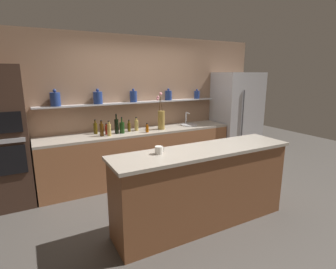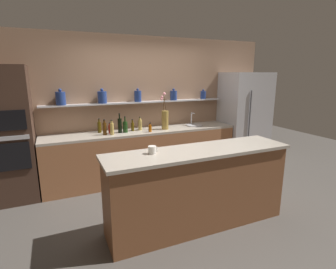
{
  "view_description": "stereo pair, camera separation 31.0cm",
  "coord_description": "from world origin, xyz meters",
  "px_view_note": "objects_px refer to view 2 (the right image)",
  "views": [
    {
      "loc": [
        -1.87,
        -3.07,
        1.93
      ],
      "look_at": [
        -0.03,
        0.35,
        1.02
      ],
      "focal_mm": 28.0,
      "sensor_mm": 36.0,
      "label": 1
    },
    {
      "loc": [
        -1.59,
        -3.2,
        1.93
      ],
      "look_at": [
        -0.03,
        0.35,
        1.02
      ],
      "focal_mm": 28.0,
      "sensor_mm": 36.0,
      "label": 2
    }
  ],
  "objects_px": {
    "bottle_spirit_1": "(140,125)",
    "bottle_sauce_4": "(110,129)",
    "oven_tower": "(8,136)",
    "bottle_wine_0": "(120,125)",
    "refrigerator": "(244,119)",
    "sink_fixture": "(194,125)",
    "bottle_oil_5": "(133,126)",
    "bottle_wine_8": "(125,127)",
    "bottle_spirit_3": "(105,128)",
    "coffee_mug": "(152,150)",
    "bottle_sauce_7": "(150,128)",
    "bottle_oil_6": "(99,127)",
    "flower_vase": "(165,118)",
    "bottle_spirit_2": "(112,129)"
  },
  "relations": [
    {
      "from": "bottle_wine_0",
      "to": "bottle_oil_6",
      "type": "xyz_separation_m",
      "value": [
        -0.32,
        0.15,
        -0.03
      ]
    },
    {
      "from": "bottle_spirit_3",
      "to": "bottle_sauce_4",
      "type": "relative_size",
      "value": 1.39
    },
    {
      "from": "bottle_oil_5",
      "to": "bottle_wine_0",
      "type": "bearing_deg",
      "value": -166.11
    },
    {
      "from": "coffee_mug",
      "to": "bottle_sauce_7",
      "type": "bearing_deg",
      "value": 70.95
    },
    {
      "from": "bottle_sauce_4",
      "to": "coffee_mug",
      "type": "relative_size",
      "value": 1.71
    },
    {
      "from": "flower_vase",
      "to": "bottle_spirit_1",
      "type": "xyz_separation_m",
      "value": [
        -0.44,
        0.11,
        -0.1
      ]
    },
    {
      "from": "bottle_spirit_1",
      "to": "bottle_oil_5",
      "type": "distance_m",
      "value": 0.15
    },
    {
      "from": "bottle_sauce_7",
      "to": "flower_vase",
      "type": "bearing_deg",
      "value": 18.55
    },
    {
      "from": "sink_fixture",
      "to": "bottle_sauce_7",
      "type": "relative_size",
      "value": 1.93
    },
    {
      "from": "bottle_sauce_4",
      "to": "bottle_oil_5",
      "type": "relative_size",
      "value": 0.9
    },
    {
      "from": "bottle_spirit_1",
      "to": "coffee_mug",
      "type": "relative_size",
      "value": 2.2
    },
    {
      "from": "sink_fixture",
      "to": "bottle_oil_5",
      "type": "relative_size",
      "value": 1.49
    },
    {
      "from": "refrigerator",
      "to": "bottle_spirit_3",
      "type": "height_order",
      "value": "refrigerator"
    },
    {
      "from": "oven_tower",
      "to": "bottle_sauce_4",
      "type": "bearing_deg",
      "value": -0.34
    },
    {
      "from": "bottle_spirit_3",
      "to": "bottle_wine_8",
      "type": "distance_m",
      "value": 0.37
    },
    {
      "from": "refrigerator",
      "to": "bottle_spirit_2",
      "type": "height_order",
      "value": "refrigerator"
    },
    {
      "from": "bottle_sauce_4",
      "to": "bottle_oil_5",
      "type": "bearing_deg",
      "value": 5.84
    },
    {
      "from": "bottle_spirit_3",
      "to": "bottle_oil_5",
      "type": "height_order",
      "value": "bottle_spirit_3"
    },
    {
      "from": "refrigerator",
      "to": "flower_vase",
      "type": "height_order",
      "value": "refrigerator"
    },
    {
      "from": "oven_tower",
      "to": "sink_fixture",
      "type": "height_order",
      "value": "oven_tower"
    },
    {
      "from": "bottle_spirit_1",
      "to": "bottle_oil_6",
      "type": "distance_m",
      "value": 0.72
    },
    {
      "from": "flower_vase",
      "to": "bottle_oil_6",
      "type": "distance_m",
      "value": 1.18
    },
    {
      "from": "bottle_wine_0",
      "to": "bottle_oil_6",
      "type": "bearing_deg",
      "value": 154.73
    },
    {
      "from": "bottle_spirit_1",
      "to": "bottle_sauce_4",
      "type": "height_order",
      "value": "bottle_spirit_1"
    },
    {
      "from": "bottle_sauce_4",
      "to": "bottle_wine_8",
      "type": "bearing_deg",
      "value": -5.12
    },
    {
      "from": "oven_tower",
      "to": "bottle_sauce_4",
      "type": "relative_size",
      "value": 10.74
    },
    {
      "from": "bottle_wine_0",
      "to": "bottle_oil_6",
      "type": "relative_size",
      "value": 1.37
    },
    {
      "from": "sink_fixture",
      "to": "bottle_wine_8",
      "type": "relative_size",
      "value": 1.12
    },
    {
      "from": "bottle_spirit_1",
      "to": "bottle_wine_0",
      "type": "bearing_deg",
      "value": -169.13
    },
    {
      "from": "bottle_oil_6",
      "to": "coffee_mug",
      "type": "distance_m",
      "value": 1.85
    },
    {
      "from": "flower_vase",
      "to": "bottle_spirit_2",
      "type": "distance_m",
      "value": 1.0
    },
    {
      "from": "flower_vase",
      "to": "bottle_spirit_3",
      "type": "height_order",
      "value": "flower_vase"
    },
    {
      "from": "bottle_oil_6",
      "to": "bottle_wine_8",
      "type": "distance_m",
      "value": 0.45
    },
    {
      "from": "refrigerator",
      "to": "sink_fixture",
      "type": "distance_m",
      "value": 1.2
    },
    {
      "from": "bottle_wine_0",
      "to": "bottle_sauce_4",
      "type": "relative_size",
      "value": 1.8
    },
    {
      "from": "sink_fixture",
      "to": "bottle_sauce_4",
      "type": "bearing_deg",
      "value": -179.28
    },
    {
      "from": "bottle_wine_0",
      "to": "bottle_sauce_7",
      "type": "xyz_separation_m",
      "value": [
        0.5,
        -0.15,
        -0.07
      ]
    },
    {
      "from": "bottle_sauce_4",
      "to": "oven_tower",
      "type": "bearing_deg",
      "value": 179.66
    },
    {
      "from": "bottle_oil_5",
      "to": "coffee_mug",
      "type": "xyz_separation_m",
      "value": [
        -0.27,
        -1.73,
        0.06
      ]
    },
    {
      "from": "bottle_spirit_3",
      "to": "coffee_mug",
      "type": "xyz_separation_m",
      "value": [
        0.25,
        -1.61,
        0.03
      ]
    },
    {
      "from": "bottle_spirit_2",
      "to": "bottle_oil_5",
      "type": "distance_m",
      "value": 0.43
    },
    {
      "from": "bottle_spirit_2",
      "to": "bottle_wine_8",
      "type": "height_order",
      "value": "bottle_wine_8"
    },
    {
      "from": "refrigerator",
      "to": "bottle_oil_5",
      "type": "distance_m",
      "value": 2.45
    },
    {
      "from": "sink_fixture",
      "to": "bottle_spirit_2",
      "type": "xyz_separation_m",
      "value": [
        -1.65,
        -0.13,
        0.09
      ]
    },
    {
      "from": "refrigerator",
      "to": "bottle_wine_8",
      "type": "height_order",
      "value": "refrigerator"
    },
    {
      "from": "bottle_spirit_3",
      "to": "oven_tower",
      "type": "bearing_deg",
      "value": 176.54
    },
    {
      "from": "refrigerator",
      "to": "bottle_sauce_4",
      "type": "distance_m",
      "value": 2.86
    },
    {
      "from": "refrigerator",
      "to": "coffee_mug",
      "type": "height_order",
      "value": "refrigerator"
    },
    {
      "from": "refrigerator",
      "to": "bottle_oil_6",
      "type": "bearing_deg",
      "value": 176.91
    },
    {
      "from": "sink_fixture",
      "to": "bottle_spirit_1",
      "type": "relative_size",
      "value": 1.29
    }
  ]
}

